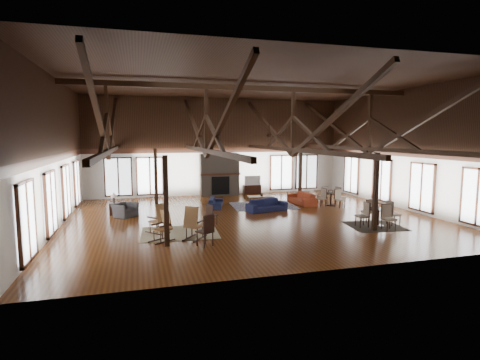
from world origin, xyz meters
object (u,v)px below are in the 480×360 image
object	(u,v)px
sofa_navy_left	(216,203)
coffee_table	(261,197)
sofa_navy_front	(267,205)
armchair	(125,210)
tv_console	(252,189)
cafe_table_near	(378,214)
sofa_orange	(302,198)
cafe_table_far	(331,197)

from	to	relation	value
sofa_navy_left	coffee_table	distance (m)	2.41
sofa_navy_front	sofa_navy_left	distance (m)	2.75
armchair	sofa_navy_left	bearing A→B (deg)	-32.58
sofa_navy_left	tv_console	world-z (taller)	tv_console
cafe_table_near	tv_console	world-z (taller)	cafe_table_near
tv_console	coffee_table	bearing A→B (deg)	-100.67
sofa_navy_front	armchair	size ratio (longest dim) A/B	2.09
sofa_orange	cafe_table_far	xyz separation A→B (m)	(1.29, -0.88, 0.17)
armchair	cafe_table_far	distance (m)	10.49
coffee_table	cafe_table_far	xyz separation A→B (m)	(3.63, -0.91, 0.01)
armchair	sofa_navy_front	bearing A→B (deg)	-50.99
sofa_navy_left	armchair	distance (m)	4.62
cafe_table_far	cafe_table_near	bearing A→B (deg)	-95.22
sofa_navy_front	sofa_orange	bearing A→B (deg)	16.25
sofa_navy_left	tv_console	size ratio (longest dim) A/B	1.47
armchair	cafe_table_near	world-z (taller)	cafe_table_near
sofa_navy_left	coffee_table	xyz separation A→B (m)	(2.39, -0.18, 0.21)
sofa_navy_left	cafe_table_far	xyz separation A→B (m)	(6.02, -1.09, 0.23)
cafe_table_near	sofa_orange	bearing A→B (deg)	98.87
sofa_navy_left	tv_console	bearing A→B (deg)	-22.63
armchair	tv_console	size ratio (longest dim) A/B	0.85
sofa_orange	coffee_table	bearing A→B (deg)	-93.00
sofa_orange	tv_console	bearing A→B (deg)	-161.57
sofa_navy_left	cafe_table_far	size ratio (longest dim) A/B	0.90
coffee_table	armchair	xyz separation A→B (m)	(-6.86, -0.98, -0.15)
coffee_table	tv_console	size ratio (longest dim) A/B	1.24
armchair	cafe_table_near	size ratio (longest dim) A/B	0.50
sofa_navy_left	cafe_table_far	world-z (taller)	cafe_table_far
sofa_orange	armchair	bearing A→B (deg)	-86.40
sofa_navy_front	sofa_orange	distance (m)	2.88
cafe_table_far	sofa_navy_front	bearing A→B (deg)	-172.09
coffee_table	cafe_table_near	bearing A→B (deg)	-55.05
sofa_navy_front	coffee_table	world-z (taller)	sofa_navy_front
sofa_navy_left	coffee_table	size ratio (longest dim) A/B	1.18
sofa_orange	tv_console	xyz separation A→B (m)	(-1.57, 4.15, -0.02)
sofa_navy_front	coffee_table	xyz separation A→B (m)	(0.17, 1.44, 0.16)
armchair	cafe_table_far	size ratio (longest dim) A/B	0.52
sofa_navy_left	sofa_orange	size ratio (longest dim) A/B	0.79
coffee_table	cafe_table_far	world-z (taller)	cafe_table_far
armchair	cafe_table_near	distance (m)	11.06
cafe_table_near	sofa_navy_front	bearing A→B (deg)	129.30
sofa_orange	cafe_table_near	xyz separation A→B (m)	(0.86, -5.53, 0.20)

